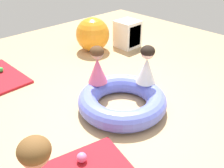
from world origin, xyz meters
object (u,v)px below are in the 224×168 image
at_px(storage_cube, 128,34).
at_px(inflatable_cushion, 122,101).
at_px(play_ball_green, 1,70).
at_px(child_in_white, 147,65).
at_px(child_in_pink, 97,65).
at_px(play_ball_pink, 82,157).
at_px(exercise_ball_large, 93,34).

bearing_deg(storage_cube, inflatable_cushion, -138.80).
distance_m(play_ball_green, storage_cube, 2.61).
xyz_separation_m(child_in_white, child_in_pink, (-0.49, 0.47, -0.00)).
bearing_deg(storage_cube, child_in_pink, -148.72).
bearing_deg(play_ball_pink, exercise_ball_large, 47.77).
bearing_deg(exercise_ball_large, play_ball_green, 171.48).
height_order(play_ball_pink, storage_cube, storage_cube).
bearing_deg(child_in_white, exercise_ball_large, -140.56).
bearing_deg(storage_cube, play_ball_pink, -144.93).
relative_size(play_ball_green, exercise_ball_large, 0.13).
relative_size(inflatable_cushion, child_in_white, 2.21).
bearing_deg(play_ball_pink, storage_cube, 35.07).
bearing_deg(child_in_white, storage_cube, -162.18).
xyz_separation_m(play_ball_pink, storage_cube, (2.77, 1.94, 0.19)).
bearing_deg(child_in_white, inflatable_cushion, -36.71).
distance_m(inflatable_cushion, exercise_ball_large, 2.19).
distance_m(play_ball_pink, storage_cube, 3.38).
bearing_deg(child_in_pink, exercise_ball_large, 66.46).
bearing_deg(play_ball_pink, child_in_pink, 41.30).
bearing_deg(child_in_pink, play_ball_pink, -124.50).
relative_size(child_in_pink, play_ball_green, 6.27).
bearing_deg(play_ball_green, storage_cube, -14.29).
distance_m(play_ball_pink, exercise_ball_large, 3.12).
xyz_separation_m(inflatable_cushion, play_ball_green, (-0.77, 2.17, -0.05)).
xyz_separation_m(child_in_pink, play_ball_pink, (-0.96, -0.85, -0.44)).
bearing_deg(child_in_white, play_ball_green, -93.61).
height_order(inflatable_cushion, play_ball_pink, inflatable_cushion).
distance_m(inflatable_cushion, play_ball_pink, 1.09).
distance_m(exercise_ball_large, storage_cube, 0.77).
relative_size(exercise_ball_large, storage_cube, 1.22).
xyz_separation_m(play_ball_green, storage_cube, (2.52, -0.64, 0.20)).
distance_m(inflatable_cushion, play_ball_green, 2.31).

